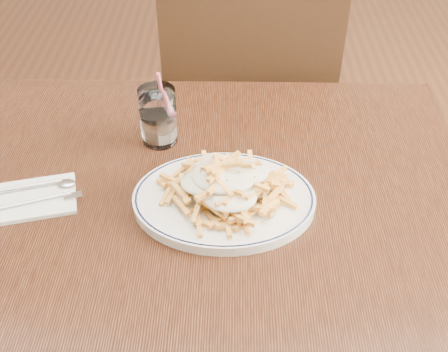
{
  "coord_description": "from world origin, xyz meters",
  "views": [
    {
      "loc": [
        0.12,
        -0.82,
        1.48
      ],
      "look_at": [
        0.1,
        -0.04,
        0.82
      ],
      "focal_mm": 45.0,
      "sensor_mm": 36.0,
      "label": 1
    }
  ],
  "objects_px": {
    "loaded_fries": "(224,181)",
    "water_glass": "(159,119)",
    "table": "(173,216)",
    "fries_plate": "(224,199)",
    "chair_far": "(253,87)"
  },
  "relations": [
    {
      "from": "table",
      "to": "fries_plate",
      "type": "relative_size",
      "value": 3.12
    },
    {
      "from": "table",
      "to": "water_glass",
      "type": "bearing_deg",
      "value": 103.44
    },
    {
      "from": "loaded_fries",
      "to": "chair_far",
      "type": "bearing_deg",
      "value": 83.69
    },
    {
      "from": "loaded_fries",
      "to": "water_glass",
      "type": "distance_m",
      "value": 0.25
    },
    {
      "from": "fries_plate",
      "to": "water_glass",
      "type": "xyz_separation_m",
      "value": [
        -0.14,
        0.2,
        0.04
      ]
    },
    {
      "from": "chair_far",
      "to": "water_glass",
      "type": "xyz_separation_m",
      "value": [
        -0.22,
        -0.48,
        0.21
      ]
    },
    {
      "from": "table",
      "to": "fries_plate",
      "type": "distance_m",
      "value": 0.15
    },
    {
      "from": "table",
      "to": "chair_far",
      "type": "height_order",
      "value": "chair_far"
    },
    {
      "from": "chair_far",
      "to": "water_glass",
      "type": "bearing_deg",
      "value": -114.2
    },
    {
      "from": "table",
      "to": "water_glass",
      "type": "relative_size",
      "value": 7.06
    },
    {
      "from": "fries_plate",
      "to": "water_glass",
      "type": "distance_m",
      "value": 0.25
    },
    {
      "from": "fries_plate",
      "to": "loaded_fries",
      "type": "relative_size",
      "value": 1.64
    },
    {
      "from": "fries_plate",
      "to": "loaded_fries",
      "type": "height_order",
      "value": "loaded_fries"
    },
    {
      "from": "loaded_fries",
      "to": "water_glass",
      "type": "height_order",
      "value": "water_glass"
    },
    {
      "from": "table",
      "to": "fries_plate",
      "type": "height_order",
      "value": "fries_plate"
    }
  ]
}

